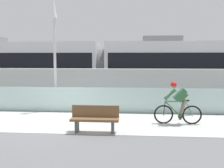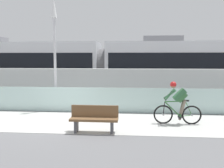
{
  "view_description": "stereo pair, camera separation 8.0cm",
  "coord_description": "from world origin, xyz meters",
  "px_view_note": "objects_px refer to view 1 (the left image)",
  "views": [
    {
      "loc": [
        2.92,
        -9.6,
        2.5
      ],
      "look_at": [
        1.96,
        2.35,
        1.25
      ],
      "focal_mm": 41.19,
      "sensor_mm": 36.0,
      "label": 1
    },
    {
      "loc": [
        3.0,
        -9.6,
        2.5
      ],
      "look_at": [
        1.96,
        2.35,
        1.25
      ],
      "focal_mm": 41.19,
      "sensor_mm": 36.0,
      "label": 2
    }
  ],
  "objects_px": {
    "tram": "(102,67)",
    "cyclist_on_bike": "(178,104)",
    "bench": "(95,118)",
    "lamp_post_antenna": "(54,40)"
  },
  "relations": [
    {
      "from": "tram",
      "to": "cyclist_on_bike",
      "type": "bearing_deg",
      "value": -61.84
    },
    {
      "from": "lamp_post_antenna",
      "to": "tram",
      "type": "bearing_deg",
      "value": 70.58
    },
    {
      "from": "cyclist_on_bike",
      "to": "lamp_post_antenna",
      "type": "bearing_deg",
      "value": 158.01
    },
    {
      "from": "tram",
      "to": "cyclist_on_bike",
      "type": "xyz_separation_m",
      "value": [
        3.67,
        -6.85,
        -1.11
      ]
    },
    {
      "from": "cyclist_on_bike",
      "to": "lamp_post_antenna",
      "type": "distance_m",
      "value": 6.27
    },
    {
      "from": "tram",
      "to": "lamp_post_antenna",
      "type": "bearing_deg",
      "value": -109.42
    },
    {
      "from": "bench",
      "to": "tram",
      "type": "bearing_deg",
      "value": 95.08
    },
    {
      "from": "lamp_post_antenna",
      "to": "cyclist_on_bike",
      "type": "bearing_deg",
      "value": -21.99
    },
    {
      "from": "bench",
      "to": "cyclist_on_bike",
      "type": "bearing_deg",
      "value": 23.58
    },
    {
      "from": "lamp_post_antenna",
      "to": "bench",
      "type": "bearing_deg",
      "value": -55.29
    }
  ]
}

